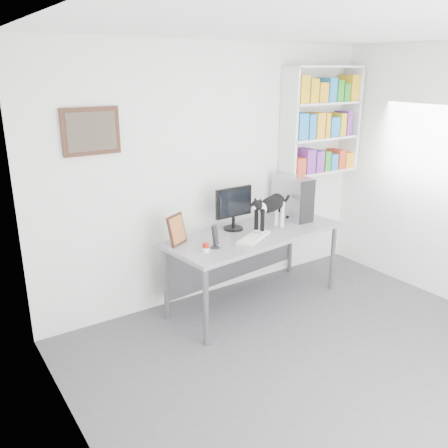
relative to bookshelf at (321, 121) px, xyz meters
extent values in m
cube|color=#535358|center=(-1.40, -1.85, -1.85)|extent=(4.00, 4.00, 0.01)
cube|color=white|center=(-1.40, -1.85, 0.85)|extent=(4.00, 4.00, 0.01)
cube|color=white|center=(-1.40, 0.15, -0.50)|extent=(4.00, 0.01, 2.70)
cube|color=white|center=(-3.40, -1.85, -0.50)|extent=(0.01, 4.00, 2.70)
cube|color=silver|center=(0.00, 0.00, 0.00)|extent=(1.03, 0.28, 1.24)
cube|color=#432215|center=(-2.70, 0.12, 0.05)|extent=(0.52, 0.04, 0.42)
cube|color=gray|center=(-1.21, -0.36, -1.45)|extent=(2.01, 0.96, 0.81)
cube|color=black|center=(-1.35, -0.14, -0.81)|extent=(0.44, 0.22, 0.47)
cube|color=silver|center=(-1.35, -0.51, -1.03)|extent=(0.47, 0.36, 0.03)
cube|color=#B8B8BD|center=(-0.57, -0.19, -0.80)|extent=(0.22, 0.49, 0.49)
cylinder|color=black|center=(-1.80, -0.50, -0.93)|extent=(0.13, 0.13, 0.23)
cube|color=#432215|center=(-2.05, -0.20, -0.89)|extent=(0.26, 0.20, 0.30)
cylinder|color=#AA190E|center=(-1.94, -0.55, -1.00)|extent=(0.08, 0.08, 0.09)
camera|label=1|loc=(-4.07, -4.04, 0.57)|focal=38.00mm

